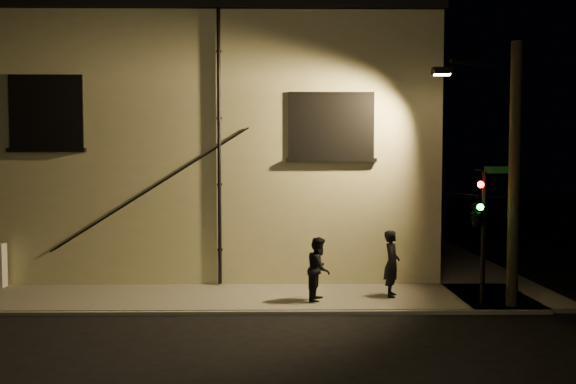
{
  "coord_description": "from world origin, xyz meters",
  "views": [
    {
      "loc": [
        0.06,
        -14.1,
        3.88
      ],
      "look_at": [
        0.27,
        1.8,
        3.03
      ],
      "focal_mm": 35.0,
      "sensor_mm": 36.0,
      "label": 1
    }
  ],
  "objects_px": {
    "pedestrian_b": "(319,269)",
    "traffic_signal": "(478,212)",
    "streetlamp_pole": "(509,168)",
    "pedestrian_a": "(392,263)"
  },
  "relations": [
    {
      "from": "pedestrian_a",
      "to": "traffic_signal",
      "type": "bearing_deg",
      "value": -104.18
    },
    {
      "from": "traffic_signal",
      "to": "pedestrian_b",
      "type": "bearing_deg",
      "value": 171.71
    },
    {
      "from": "pedestrian_b",
      "to": "pedestrian_a",
      "type": "bearing_deg",
      "value": -62.86
    },
    {
      "from": "pedestrian_a",
      "to": "pedestrian_b",
      "type": "distance_m",
      "value": 2.1
    },
    {
      "from": "pedestrian_a",
      "to": "streetlamp_pole",
      "type": "relative_size",
      "value": 0.27
    },
    {
      "from": "pedestrian_b",
      "to": "streetlamp_pole",
      "type": "height_order",
      "value": "streetlamp_pole"
    },
    {
      "from": "streetlamp_pole",
      "to": "traffic_signal",
      "type": "bearing_deg",
      "value": -179.03
    },
    {
      "from": "pedestrian_a",
      "to": "pedestrian_b",
      "type": "xyz_separation_m",
      "value": [
        -2.06,
        -0.41,
        -0.07
      ]
    },
    {
      "from": "streetlamp_pole",
      "to": "pedestrian_b",
      "type": "bearing_deg",
      "value": 173.24
    },
    {
      "from": "pedestrian_b",
      "to": "traffic_signal",
      "type": "distance_m",
      "value": 4.43
    }
  ]
}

